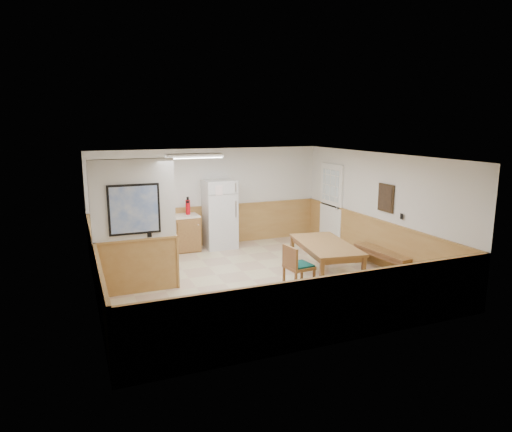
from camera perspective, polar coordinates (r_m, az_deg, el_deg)
name	(u,v)px	position (r m, az deg, el deg)	size (l,w,h in m)	color
ground	(252,280)	(9.35, -0.45, -7.98)	(6.00, 6.00, 0.00)	beige
ceiling	(252,156)	(8.84, -0.47, 7.49)	(6.00, 6.00, 0.02)	white
back_wall	(209,197)	(11.80, -5.87, 2.33)	(6.00, 0.02, 2.50)	silver
right_wall	(378,209)	(10.48, 14.96, 0.84)	(0.02, 6.00, 2.50)	silver
left_wall	(92,233)	(8.40, -19.84, -2.05)	(0.02, 6.00, 2.50)	silver
wainscot_back	(210,226)	(11.93, -5.77, -1.24)	(6.00, 0.04, 1.00)	#B48948
wainscot_right	(375,242)	(10.63, 14.67, -3.15)	(0.04, 6.00, 1.00)	#B48948
wainscot_left	(96,274)	(8.60, -19.36, -6.90)	(0.04, 6.00, 1.00)	#B48948
partition_wall	(135,228)	(8.65, -14.93, -1.49)	(1.50, 0.20, 2.50)	silver
kitchen_counter	(166,234)	(11.38, -11.18, -2.23)	(2.20, 0.61, 1.00)	olive
exterior_door	(331,204)	(12.04, 9.35, 1.46)	(0.07, 1.02, 2.15)	white
kitchen_window	(125,190)	(11.33, -16.12, 3.10)	(0.80, 0.04, 1.00)	white
wall_painting	(386,198)	(10.17, 15.91, 2.19)	(0.04, 0.50, 0.60)	#322414
fluorescent_fixture	(195,156)	(9.83, -7.69, 7.47)	(1.20, 0.30, 0.09)	white
refrigerator	(220,214)	(11.57, -4.56, 0.24)	(0.77, 0.72, 1.73)	silver
dining_table	(325,248)	(9.31, 8.67, -3.94)	(1.23, 2.02, 0.75)	olive
dining_bench	(382,255)	(10.17, 15.51, -4.77)	(0.46, 1.54, 0.45)	olive
dining_chair	(295,264)	(8.76, 4.91, -5.98)	(0.71, 0.53, 0.85)	olive
fire_extinguisher	(188,207)	(11.41, -8.51, 1.16)	(0.14, 0.14, 0.44)	red
soap_bottle	(117,216)	(11.14, -17.00, 0.02)	(0.06, 0.06, 0.20)	#17823A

